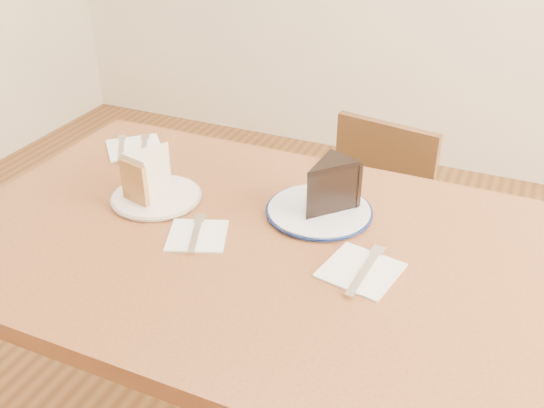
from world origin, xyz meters
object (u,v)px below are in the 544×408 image
(chair_far, at_px, (362,238))
(chocolate_cake, at_px, (325,190))
(plate_cream, at_px, (157,197))
(carrot_cake, at_px, (153,173))
(plate_navy, at_px, (319,211))
(table, at_px, (242,274))

(chair_far, xyz_separation_m, chocolate_cake, (0.02, -0.43, 0.39))
(plate_cream, bearing_deg, carrot_cake, 130.19)
(plate_cream, distance_m, carrot_cake, 0.05)
(chair_far, distance_m, plate_cream, 0.71)
(plate_cream, bearing_deg, plate_navy, 14.36)
(plate_cream, bearing_deg, chair_far, 56.00)
(plate_navy, height_order, chocolate_cake, chocolate_cake)
(plate_navy, bearing_deg, carrot_cake, -167.63)
(table, relative_size, plate_navy, 5.43)
(chair_far, bearing_deg, chocolate_cake, 102.19)
(plate_cream, relative_size, carrot_cake, 1.89)
(plate_cream, bearing_deg, chocolate_cake, 13.85)
(chair_far, height_order, plate_cream, plate_cream)
(carrot_cake, bearing_deg, table, -0.90)
(table, relative_size, carrot_cake, 11.74)
(table, height_order, plate_cream, plate_cream)
(table, xyz_separation_m, carrot_cake, (-0.25, 0.07, 0.16))
(plate_navy, bearing_deg, plate_cream, -165.64)
(chocolate_cake, bearing_deg, table, 71.19)
(chair_far, distance_m, carrot_cake, 0.74)
(plate_navy, relative_size, carrot_cake, 2.16)
(table, xyz_separation_m, chocolate_cake, (0.13, 0.15, 0.16))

